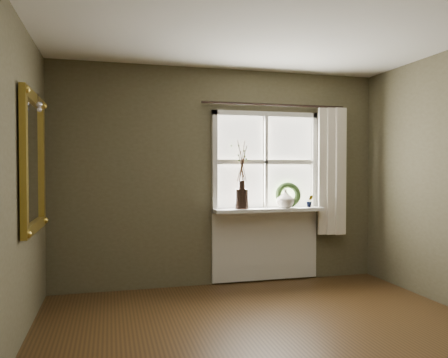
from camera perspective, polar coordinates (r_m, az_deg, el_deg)
wall_back at (r=5.32m, az=-0.38°, el=0.29°), size 4.00×0.10×2.60m
window_frame at (r=5.41m, az=5.46°, el=2.21°), size 1.36×0.06×1.24m
window_sill at (r=5.33m, az=5.85°, el=-4.02°), size 1.36×0.26×0.04m
window_apron at (r=5.49m, az=5.43°, el=-8.49°), size 1.36×0.04×0.88m
dark_jug at (r=5.21m, az=2.36°, el=-2.61°), size 0.20×0.20×0.24m
cream_vase at (r=5.40m, az=8.02°, el=-2.53°), size 0.28×0.28×0.23m
wreath at (r=5.46m, az=8.36°, el=-2.41°), size 0.34×0.21×0.33m
potted_plant_left at (r=5.20m, az=1.92°, el=-3.11°), size 0.08×0.06×0.15m
potted_plant_right at (r=5.54m, az=11.13°, el=-2.84°), size 0.10×0.08×0.15m
curtain at (r=5.67m, az=13.81°, el=0.98°), size 0.36×0.12×1.59m
curtain_rod at (r=5.45m, az=6.70°, el=9.60°), size 1.84×0.03×0.03m
gilt_mirror at (r=4.18m, az=-23.64°, el=2.02°), size 0.10×1.02×1.22m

